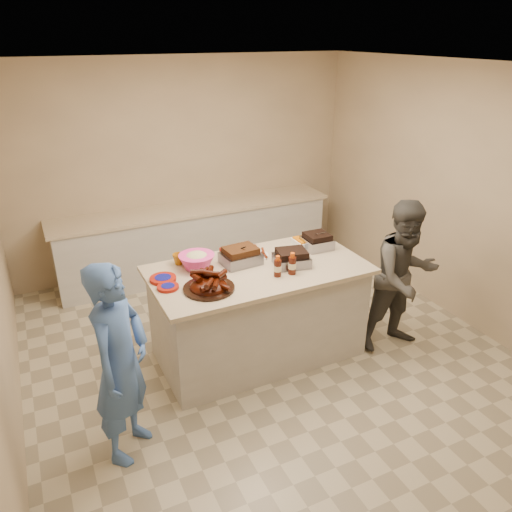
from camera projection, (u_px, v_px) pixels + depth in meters
name	position (u px, v px, depth m)	size (l,w,h in m)	color
room	(271.00, 359.00, 4.91)	(4.50, 5.00, 2.70)	tan
back_counter	(196.00, 239.00, 6.53)	(3.60, 0.64, 0.90)	beige
island	(258.00, 353.00, 5.00)	(2.00, 1.05, 0.95)	beige
rib_platter	(209.00, 289.00, 4.22)	(0.44, 0.44, 0.18)	#3C0E03
pulled_pork_tray	(241.00, 264.00, 4.69)	(0.35, 0.27, 0.11)	#47230F
brisket_tray	(291.00, 265.00, 4.66)	(0.31, 0.26, 0.09)	black
roasting_pan	(317.00, 248.00, 5.03)	(0.27, 0.27, 0.11)	gray
coleslaw_bowl	(197.00, 268.00, 4.60)	(0.33, 0.33, 0.23)	#ED3694
sausage_plate	(253.00, 256.00, 4.84)	(0.30, 0.30, 0.05)	silver
mac_cheese_dish	(308.00, 244.00, 5.11)	(0.29, 0.21, 0.08)	orange
bbq_bottle_a	(277.00, 276.00, 4.45)	(0.07, 0.07, 0.20)	#3C1108
bbq_bottle_b	(292.00, 274.00, 4.49)	(0.07, 0.07, 0.21)	#3C1108
mustard_bottle	(237.00, 267.00, 4.62)	(0.04, 0.04, 0.11)	#F4B900
sauce_bowl	(248.00, 265.00, 4.67)	(0.14, 0.04, 0.14)	silver
plate_stack_large	(163.00, 280.00, 4.38)	(0.23, 0.23, 0.03)	maroon
plate_stack_small	(168.00, 288.00, 4.24)	(0.19, 0.19, 0.03)	maroon
plastic_cup	(179.00, 264.00, 4.68)	(0.11, 0.10, 0.11)	#AF6A0C
basket_stack	(232.00, 257.00, 4.82)	(0.19, 0.14, 0.10)	maroon
guest_blue	(132.00, 446.00, 3.88)	(0.57, 1.58, 0.38)	#446BB6
guest_gray	(395.00, 343.00, 5.16)	(0.75, 1.54, 0.58)	#494742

